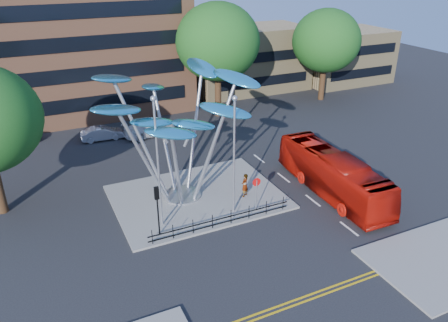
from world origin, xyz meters
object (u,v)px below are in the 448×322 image
traffic_light_island (157,201)px  parked_car_right (150,128)px  parked_car_mid (102,133)px  street_lamp_right (234,146)px  red_bus (333,174)px  no_entry_sign_island (256,188)px  parked_car_left (19,136)px  tree_far (326,41)px  street_lamp_left (157,153)px  pedestrian (245,185)px  tree_right (218,42)px  leaf_sculpture (176,108)px

traffic_light_island → parked_car_right: 17.54m
traffic_light_island → parked_car_mid: bearing=90.3°
street_lamp_right → traffic_light_island: (-5.50, -0.50, -2.48)m
traffic_light_island → red_bus: 13.43m
street_lamp_right → red_bus: (7.89, -0.59, -3.52)m
no_entry_sign_island → parked_car_mid: (-7.09, 17.78, -1.15)m
parked_car_left → street_lamp_right: bearing=-140.9°
tree_far → parked_car_right: bearing=-173.4°
no_entry_sign_island → street_lamp_right: bearing=162.1°
street_lamp_right → parked_car_right: 16.97m
street_lamp_left → tree_far: bearing=34.9°
street_lamp_left → parked_car_left: street_lamp_left is taller
street_lamp_left → parked_car_mid: (-0.59, 16.80, -4.69)m
pedestrian → tree_far: bearing=-170.2°
street_lamp_right → parked_car_left: 24.22m
parked_car_right → tree_right: bearing=-81.2°
red_bus → parked_car_left: (-20.81, 20.59, -0.91)m
tree_right → traffic_light_island: size_ratio=3.54×
tree_right → traffic_light_island: bearing=-123.7°
street_lamp_left → pedestrian: 8.00m
tree_right → red_bus: tree_right is taller
no_entry_sign_island → red_bus: red_bus is taller
red_bus → parked_car_left: 29.29m
tree_far → street_lamp_left: tree_far is taller
street_lamp_right → parked_car_mid: 18.71m
leaf_sculpture → street_lamp_right: bearing=-55.1°
red_bus → parked_car_mid: size_ratio=2.82×
leaf_sculpture → pedestrian: (4.23, -2.17, -5.82)m
leaf_sculpture → no_entry_sign_island: 7.71m
tree_far → parked_car_right: (-22.59, -2.62, -6.34)m
tree_right → tree_far: tree_right is taller
tree_right → parked_car_right: 11.56m
street_lamp_left → parked_car_mid: bearing=92.0°
parked_car_mid → no_entry_sign_island: bearing=-155.6°
parked_car_left → no_entry_sign_island: bearing=-138.6°
tree_right → parked_car_mid: tree_right is taller
street_lamp_right → tree_far: bearing=41.5°
no_entry_sign_island → parked_car_mid: bearing=111.7°
pedestrian → parked_car_mid: size_ratio=0.45×
pedestrian → parked_car_left: 23.55m
parked_car_left → parked_car_mid: 7.82m
tree_right → tree_far: bearing=0.0°
parked_car_mid → parked_car_right: bearing=-98.9°
red_bus → pedestrian: size_ratio=6.26×
leaf_sculpture → parked_car_right: size_ratio=2.42×
street_lamp_left → red_bus: size_ratio=0.78×
leaf_sculpture → parked_car_right: leaf_sculpture is taller
pedestrian → tree_right: bearing=-140.1°
traffic_light_island → pedestrian: size_ratio=1.89×
no_entry_sign_island → red_bus: 6.39m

